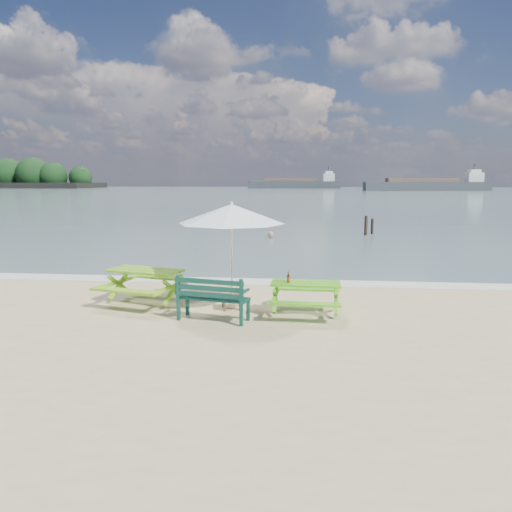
# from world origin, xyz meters

# --- Properties ---
(sea) EXTENTS (300.00, 300.00, 0.00)m
(sea) POSITION_xyz_m (0.00, 85.00, 0.00)
(sea) COLOR slate
(sea) RESTS_ON ground
(foam_strip) EXTENTS (22.00, 0.90, 0.01)m
(foam_strip) POSITION_xyz_m (0.00, 4.60, 0.01)
(foam_strip) COLOR silver
(foam_strip) RESTS_ON ground
(picnic_table_left) EXTENTS (2.15, 2.29, 0.82)m
(picnic_table_left) POSITION_xyz_m (-1.99, 1.84, 0.39)
(picnic_table_left) COLOR #72B41B
(picnic_table_left) RESTS_ON ground
(picnic_table_right) EXTENTS (1.54, 1.70, 0.71)m
(picnic_table_right) POSITION_xyz_m (1.78, 1.28, 0.34)
(picnic_table_right) COLOR #51AD1A
(picnic_table_right) RESTS_ON ground
(park_bench) EXTENTS (1.56, 0.79, 0.92)m
(park_bench) POSITION_xyz_m (-0.13, 0.62, 0.28)
(park_bench) COLOR #0D392F
(park_bench) RESTS_ON ground
(side_table) EXTENTS (0.58, 0.58, 0.31)m
(side_table) POSITION_xyz_m (0.12, 1.58, 0.16)
(side_table) COLOR brown
(side_table) RESTS_ON ground
(patio_umbrella) EXTENTS (2.91, 2.91, 2.37)m
(patio_umbrella) POSITION_xyz_m (0.12, 1.58, 2.16)
(patio_umbrella) COLOR silver
(patio_umbrella) RESTS_ON ground
(beer_bottle) EXTENTS (0.06, 0.06, 0.24)m
(beer_bottle) POSITION_xyz_m (1.40, 1.23, 0.79)
(beer_bottle) COLOR brown
(beer_bottle) RESTS_ON picnic_table_right
(swimmer) EXTENTS (0.69, 0.54, 1.69)m
(swimmer) POSITION_xyz_m (-0.11, 15.39, -0.53)
(swimmer) COLOR tan
(swimmer) RESTS_ON ground
(mooring_pilings) EXTENTS (0.56, 0.76, 1.21)m
(mooring_pilings) POSITION_xyz_m (4.91, 17.26, 0.37)
(mooring_pilings) COLOR black
(mooring_pilings) RESTS_ON ground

